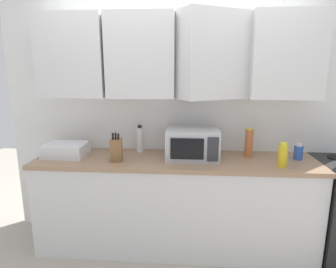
% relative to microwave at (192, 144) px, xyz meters
% --- Properties ---
extents(wall_back_with_cabinets, '(3.47, 0.59, 2.60)m').
position_rel_microwave_xyz_m(wall_back_with_cabinets, '(-0.16, 0.21, 0.54)').
color(wall_back_with_cabinets, white).
rests_on(wall_back_with_cabinets, ground_plane).
extents(counter_run, '(2.60, 0.63, 0.90)m').
position_rel_microwave_xyz_m(counter_run, '(-0.16, -0.02, -0.59)').
color(counter_run, silver).
rests_on(counter_run, ground_plane).
extents(microwave, '(0.48, 0.37, 0.28)m').
position_rel_microwave_xyz_m(microwave, '(0.00, 0.00, 0.00)').
color(microwave, '#B7B7BC').
rests_on(microwave, counter_run).
extents(dish_rack, '(0.38, 0.30, 0.12)m').
position_rel_microwave_xyz_m(dish_rack, '(-1.20, -0.02, -0.08)').
color(dish_rack, silver).
rests_on(dish_rack, counter_run).
extents(knife_block, '(0.12, 0.13, 0.26)m').
position_rel_microwave_xyz_m(knife_block, '(-0.68, -0.12, -0.04)').
color(knife_block, brown).
rests_on(knife_block, counter_run).
extents(bottle_spice_jar, '(0.07, 0.07, 0.28)m').
position_rel_microwave_xyz_m(bottle_spice_jar, '(0.53, 0.10, -0.01)').
color(bottle_spice_jar, '#BC6638').
rests_on(bottle_spice_jar, counter_run).
extents(bottle_yellow_mustard, '(0.08, 0.08, 0.21)m').
position_rel_microwave_xyz_m(bottle_yellow_mustard, '(0.76, -0.18, -0.04)').
color(bottle_yellow_mustard, gold).
rests_on(bottle_yellow_mustard, counter_run).
extents(bottle_white_jar, '(0.06, 0.06, 0.27)m').
position_rel_microwave_xyz_m(bottle_white_jar, '(-0.52, 0.17, -0.01)').
color(bottle_white_jar, white).
rests_on(bottle_white_jar, counter_run).
extents(bottle_blue_cleaner, '(0.08, 0.08, 0.15)m').
position_rel_microwave_xyz_m(bottle_blue_cleaner, '(0.97, 0.04, -0.07)').
color(bottle_blue_cleaner, '#2D56B7').
rests_on(bottle_blue_cleaner, counter_run).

